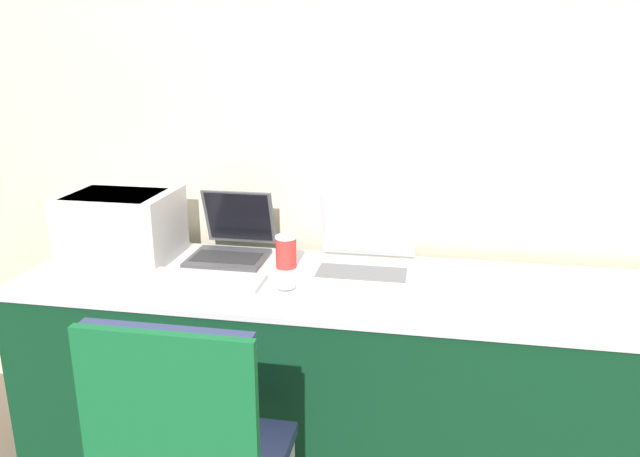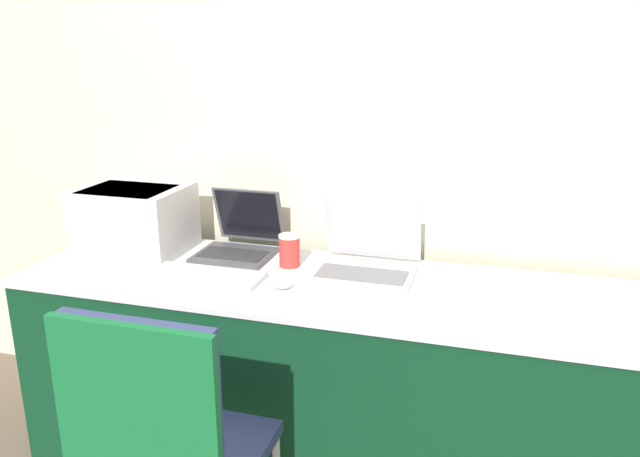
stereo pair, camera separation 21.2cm
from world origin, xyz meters
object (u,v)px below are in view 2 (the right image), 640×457
(external_keyboard, at_px, (204,276))
(coffee_cup, at_px, (289,250))
(laptop_right, at_px, (366,257))
(chair, at_px, (163,441))
(printer, at_px, (134,217))
(laptop_left, at_px, (240,240))
(mouse, at_px, (282,284))

(external_keyboard, xyz_separation_m, coffee_cup, (0.24, 0.21, 0.05))
(laptop_right, bearing_deg, chair, -110.95)
(printer, relative_size, chair, 0.42)
(external_keyboard, bearing_deg, chair, -73.22)
(laptop_left, bearing_deg, printer, -167.69)
(printer, height_order, coffee_cup, printer)
(mouse, height_order, chair, chair)
(external_keyboard, bearing_deg, printer, 153.06)
(laptop_left, bearing_deg, chair, -78.85)
(laptop_right, distance_m, chair, 0.95)
(laptop_right, xyz_separation_m, external_keyboard, (-0.53, -0.22, -0.05))
(mouse, bearing_deg, coffee_cup, 102.20)
(external_keyboard, bearing_deg, mouse, -1.68)
(printer, height_order, external_keyboard, printer)
(printer, bearing_deg, mouse, -16.93)
(chair, bearing_deg, laptop_left, 101.15)
(chair, bearing_deg, laptop_right, 69.05)
(laptop_right, height_order, chair, laptop_right)
(laptop_left, relative_size, coffee_cup, 2.64)
(external_keyboard, relative_size, mouse, 5.83)
(printer, bearing_deg, chair, -55.28)
(coffee_cup, bearing_deg, laptop_left, 161.00)
(printer, relative_size, mouse, 5.59)
(printer, xyz_separation_m, external_keyboard, (0.39, -0.20, -0.13))
(external_keyboard, distance_m, mouse, 0.29)
(printer, distance_m, mouse, 0.72)
(laptop_right, height_order, coffee_cup, laptop_right)
(laptop_right, distance_m, external_keyboard, 0.57)
(external_keyboard, height_order, mouse, mouse)
(chair, bearing_deg, printer, 124.72)
(printer, distance_m, laptop_right, 0.92)
(laptop_left, distance_m, laptop_right, 0.52)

